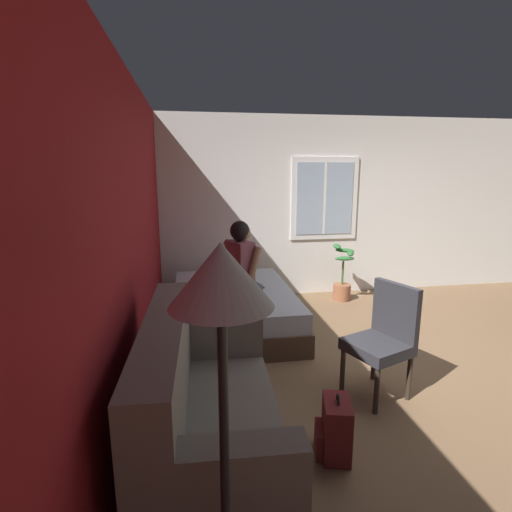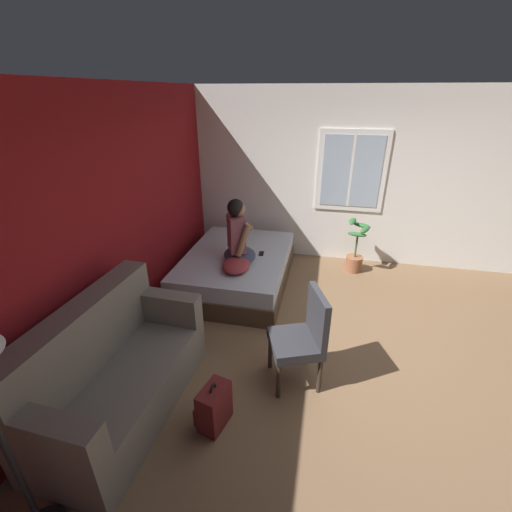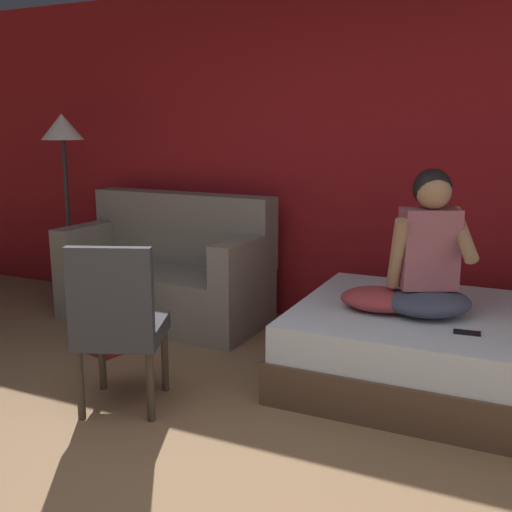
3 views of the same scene
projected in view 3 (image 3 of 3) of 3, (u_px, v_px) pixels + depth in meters
ground_plane at (81, 509)px, 2.55m from camera, size 40.00×40.00×0.00m
wall_back_accent at (316, 157)px, 4.88m from camera, size 9.98×0.16×2.70m
bed at (458, 352)px, 3.68m from camera, size 2.04×1.46×0.48m
couch at (169, 272)px, 5.03m from camera, size 1.73×0.89×1.04m
side_chair at (119, 321)px, 3.33m from camera, size 0.60×0.60×0.98m
person_seated at (429, 256)px, 3.56m from camera, size 0.66×0.62×0.88m
backpack at (103, 326)px, 4.28m from camera, size 0.34×0.29×0.46m
throw_pillow at (380, 299)px, 3.69m from camera, size 0.52×0.42×0.14m
cell_phone at (467, 333)px, 3.29m from camera, size 0.15×0.08×0.01m
floor_lamp at (63, 146)px, 5.17m from camera, size 0.36×0.36×1.70m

